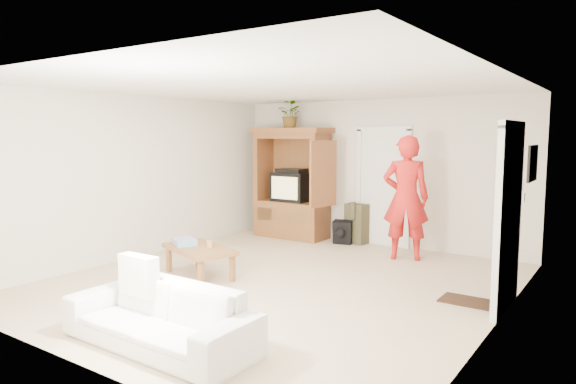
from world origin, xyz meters
The scene contains 19 objects.
floor centered at (0.00, 0.00, 0.00)m, with size 6.00×6.00×0.00m, color tan.
ceiling centered at (0.00, 0.00, 2.60)m, with size 6.00×6.00×0.00m, color white.
wall_back centered at (0.00, 3.00, 1.30)m, with size 5.50×5.50×0.00m, color silver.
wall_front centered at (0.00, -3.00, 1.30)m, with size 5.50×5.50×0.00m, color silver.
wall_left centered at (-2.75, 0.00, 1.30)m, with size 6.00×6.00×0.00m, color silver.
wall_right centered at (2.75, 0.00, 1.30)m, with size 6.00×6.00×0.00m, color silver.
armoire centered at (-1.58, 2.66, 0.91)m, with size 1.82×1.14×2.10m.
door_back centered at (0.15, 2.97, 1.02)m, with size 0.85×0.05×2.04m, color white.
doorway_right centered at (2.73, 0.60, 1.02)m, with size 0.05×0.90×2.04m, color black.
framed_picture centered at (2.73, 1.90, 1.60)m, with size 0.03×0.60×0.48m, color black.
doormat centered at (2.30, 0.60, 0.01)m, with size 0.60×0.40×0.02m, color #382316.
plant centered at (-1.60, 2.63, 2.35)m, with size 0.45×0.39×0.50m, color #4C7238.
man centered at (0.89, 2.19, 0.98)m, with size 0.72×0.47×1.97m, color red.
sofa centered at (0.28, -2.33, 0.29)m, with size 1.97×0.77×0.57m, color white.
coffee_table centered at (-1.09, -0.39, 0.37)m, with size 1.27×0.94×0.42m.
towel centered at (-1.38, -0.39, 0.46)m, with size 0.38×0.28×0.08m, color #EE4FAB.
candle centered at (-0.94, -0.34, 0.47)m, with size 0.08×0.08×0.10m, color tan.
backpack_black centered at (-0.47, 2.65, 0.21)m, with size 0.34×0.20×0.42m, color black, non-canonical shape.
backpack_olive centered at (-0.29, 2.85, 0.36)m, with size 0.38×0.28×0.72m, color #47442B, non-canonical shape.
Camera 1 is at (3.89, -5.46, 1.97)m, focal length 32.00 mm.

